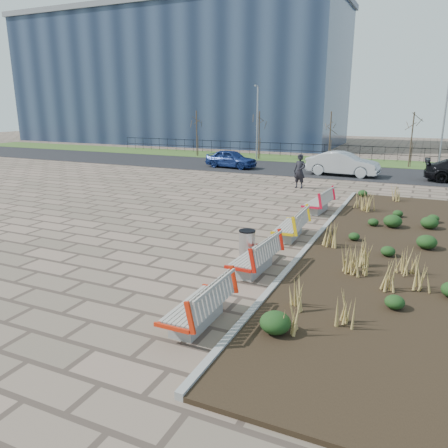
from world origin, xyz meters
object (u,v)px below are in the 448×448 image
at_px(bench_a, 197,303).
at_px(litter_bin, 247,244).
at_px(lamp_east, 443,127).
at_px(bench_c, 290,224).
at_px(pedestrian, 300,171).
at_px(lamp_west, 257,123).
at_px(bench_b, 254,255).
at_px(bench_d, 318,201).
at_px(car_blue, 231,159).
at_px(car_silver, 343,164).

height_order(bench_a, litter_bin, bench_a).
bearing_deg(lamp_east, litter_bin, -103.59).
xyz_separation_m(bench_c, litter_bin, (-0.62, -2.52, -0.08)).
relative_size(pedestrian, lamp_west, 0.32).
xyz_separation_m(bench_a, bench_c, (0.00, 6.94, 0.00)).
height_order(bench_b, pedestrian, pedestrian).
distance_m(bench_d, pedestrian, 5.71).
height_order(pedestrian, lamp_west, lamp_west).
xyz_separation_m(pedestrian, lamp_east, (7.23, 11.25, 2.09)).
bearing_deg(litter_bin, bench_d, 84.77).
height_order(bench_c, car_blue, car_blue).
height_order(bench_c, lamp_east, lamp_east).
height_order(car_silver, lamp_east, lamp_east).
distance_m(pedestrian, car_silver, 5.77).
height_order(bench_b, lamp_west, lamp_west).
relative_size(bench_b, lamp_west, 0.35).
distance_m(bench_c, bench_d, 4.23).
relative_size(bench_a, car_blue, 0.54).
xyz_separation_m(bench_c, car_silver, (-0.83, 15.06, 0.29)).
height_order(bench_d, pedestrian, pedestrian).
bearing_deg(bench_b, car_blue, 118.59).
bearing_deg(bench_b, bench_c, 93.10).
bearing_deg(lamp_east, bench_a, -100.25).
bearing_deg(lamp_west, bench_d, -61.37).
height_order(litter_bin, car_silver, car_silver).
relative_size(litter_bin, car_silver, 0.18).
height_order(bench_a, lamp_west, lamp_west).
xyz_separation_m(bench_b, litter_bin, (-0.62, 1.04, -0.08)).
height_order(bench_b, bench_c, same).
distance_m(car_blue, lamp_east, 15.19).
xyz_separation_m(bench_c, car_blue, (-9.01, 15.35, 0.18)).
xyz_separation_m(bench_a, litter_bin, (-0.62, 4.42, -0.08)).
bearing_deg(lamp_east, lamp_west, 180.00).
bearing_deg(pedestrian, car_blue, 151.23).
xyz_separation_m(litter_bin, lamp_west, (-8.38, 23.23, 2.62)).
bearing_deg(lamp_west, bench_c, -66.52).
distance_m(bench_c, lamp_east, 21.46).
height_order(car_silver, lamp_west, lamp_west).
relative_size(bench_a, bench_b, 1.00).
distance_m(bench_b, car_silver, 18.63).
distance_m(bench_a, pedestrian, 16.56).
height_order(bench_b, car_blue, car_blue).
height_order(litter_bin, lamp_east, lamp_east).
height_order(litter_bin, pedestrian, pedestrian).
bearing_deg(bench_b, pedestrian, 102.84).
relative_size(bench_b, litter_bin, 2.50).
bearing_deg(bench_a, bench_b, 90.01).
bearing_deg(pedestrian, bench_b, -68.07).
distance_m(bench_a, litter_bin, 4.46).
bearing_deg(car_blue, bench_c, -142.04).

